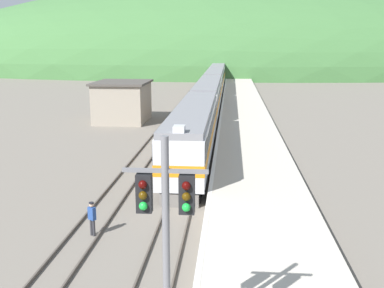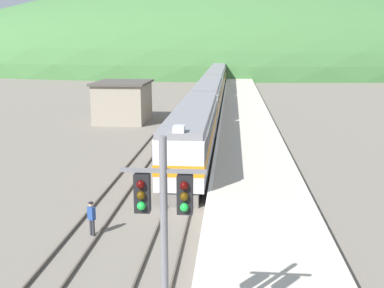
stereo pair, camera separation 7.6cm
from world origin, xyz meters
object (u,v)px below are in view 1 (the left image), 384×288
Objects in this scene: express_train_lead_car at (194,132)px; signal_mast_main at (166,227)px; carriage_fifth at (221,67)px; carriage_third at (215,81)px; carriage_fourth at (218,72)px; track_worker at (92,217)px; carriage_second at (208,97)px.

signal_mast_main reaches higher than express_train_lead_car.
carriage_fifth is at bearing 90.00° from express_train_lead_car.
carriage_fourth is (0.00, 22.88, 0.00)m from carriage_third.
carriage_fourth and carriage_fifth have the same top height.
track_worker is at bearing -104.68° from express_train_lead_car.
express_train_lead_car reaches higher than carriage_fourth.
carriage_second is at bearing 91.51° from signal_mast_main.
carriage_fifth is 114.73m from signal_mast_main.
carriage_fifth is 3.15× the size of signal_mast_main.
carriage_fourth is (0.00, 68.38, -0.01)m from express_train_lead_car.
carriage_third is 1.00× the size of carriage_fourth.
carriage_fourth is at bearing 90.00° from carriage_second.
track_worker is (-3.75, -59.81, -1.37)m from carriage_third.
carriage_third and carriage_fifth have the same top height.
express_train_lead_car is at bearing -90.00° from carriage_fourth.
carriage_fourth is at bearing 90.00° from carriage_third.
carriage_second is 45.77m from carriage_fourth.
carriage_third is at bearing 90.00° from carriage_second.
carriage_fifth is at bearing 90.00° from carriage_fourth.
signal_mast_main is at bearing -87.03° from express_train_lead_car.
carriage_fourth reaches higher than track_worker.
carriage_second is 1.00× the size of carriage_fourth.
carriage_fourth is at bearing 87.40° from track_worker.
carriage_second is (0.00, 22.61, -0.01)m from express_train_lead_car.
express_train_lead_car is at bearing -90.00° from carriage_second.
signal_mast_main reaches higher than track_worker.
carriage_third is at bearing 86.41° from track_worker.
carriage_third is 3.15× the size of signal_mast_main.
carriage_second is at bearing -90.00° from carriage_third.
carriage_third reaches higher than track_worker.
carriage_second is 12.80× the size of track_worker.
carriage_second and carriage_fourth have the same top height.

